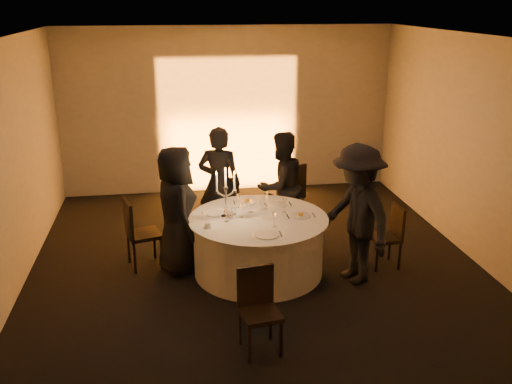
{
  "coord_description": "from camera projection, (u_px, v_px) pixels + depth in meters",
  "views": [
    {
      "loc": [
        -1.09,
        -6.73,
        3.45
      ],
      "look_at": [
        0.0,
        0.2,
        1.05
      ],
      "focal_mm": 40.0,
      "sensor_mm": 36.0,
      "label": 1
    }
  ],
  "objects": [
    {
      "name": "candelabra",
      "position": [
        226.0,
        200.0,
        7.25
      ],
      "size": [
        0.28,
        0.14,
        0.68
      ],
      "color": "silver",
      "rests_on": "banquet_table"
    },
    {
      "name": "plate_back_left",
      "position": [
        246.0,
        201.0,
        7.85
      ],
      "size": [
        0.36,
        0.28,
        0.08
      ],
      "color": "white",
      "rests_on": "banquet_table"
    },
    {
      "name": "coffee_cup",
      "position": [
        208.0,
        225.0,
        6.99
      ],
      "size": [
        0.11,
        0.11,
        0.07
      ],
      "color": "white",
      "rests_on": "banquet_table"
    },
    {
      "name": "wine_glass_b",
      "position": [
        226.0,
        211.0,
        7.14
      ],
      "size": [
        0.07,
        0.07,
        0.19
      ],
      "color": "silver",
      "rests_on": "banquet_table"
    },
    {
      "name": "wine_glass_g",
      "position": [
        251.0,
        202.0,
        7.46
      ],
      "size": [
        0.07,
        0.07,
        0.19
      ],
      "color": "silver",
      "rests_on": "banquet_table"
    },
    {
      "name": "wine_glass_d",
      "position": [
        239.0,
        198.0,
        7.62
      ],
      "size": [
        0.07,
        0.07,
        0.19
      ],
      "color": "silver",
      "rests_on": "banquet_table"
    },
    {
      "name": "banquet_table",
      "position": [
        258.0,
        245.0,
        7.44
      ],
      "size": [
        1.8,
        1.8,
        0.77
      ],
      "color": "black",
      "rests_on": "floor"
    },
    {
      "name": "plate_front",
      "position": [
        267.0,
        235.0,
        6.77
      ],
      "size": [
        0.36,
        0.29,
        0.01
      ],
      "color": "white",
      "rests_on": "banquet_table"
    },
    {
      "name": "chair_right",
      "position": [
        390.0,
        233.0,
        7.6
      ],
      "size": [
        0.39,
        0.39,
        0.85
      ],
      "rotation": [
        0.0,
        0.0,
        -1.53
      ],
      "color": "black",
      "rests_on": "floor"
    },
    {
      "name": "ceiling",
      "position": [
        259.0,
        38.0,
        6.59
      ],
      "size": [
        7.0,
        7.0,
        0.0
      ],
      "primitive_type": "plane",
      "rotation": [
        3.14,
        0.0,
        0.0
      ],
      "color": "silver",
      "rests_on": "wall_back"
    },
    {
      "name": "wine_glass_e",
      "position": [
        266.0,
        196.0,
        7.7
      ],
      "size": [
        0.07,
        0.07,
        0.19
      ],
      "color": "silver",
      "rests_on": "banquet_table"
    },
    {
      "name": "chair_back_right",
      "position": [
        290.0,
        191.0,
        8.95
      ],
      "size": [
        0.58,
        0.58,
        1.01
      ],
      "rotation": [
        0.0,
        0.0,
        -2.73
      ],
      "color": "black",
      "rests_on": "floor"
    },
    {
      "name": "wall_right",
      "position": [
        483.0,
        153.0,
        7.52
      ],
      "size": [
        0.0,
        7.0,
        7.0
      ],
      "primitive_type": "plane",
      "rotation": [
        1.57,
        0.0,
        -1.57
      ],
      "color": "#B0ABA3",
      "rests_on": "floor"
    },
    {
      "name": "guest_right",
      "position": [
        357.0,
        214.0,
        7.07
      ],
      "size": [
        1.0,
        1.31,
        1.79
      ],
      "primitive_type": "imported",
      "rotation": [
        0.0,
        0.0,
        -1.24
      ],
      "color": "black",
      "rests_on": "floor"
    },
    {
      "name": "plate_back_right",
      "position": [
        278.0,
        204.0,
        7.76
      ],
      "size": [
        0.35,
        0.26,
        0.01
      ],
      "color": "white",
      "rests_on": "banquet_table"
    },
    {
      "name": "tumbler_a",
      "position": [
        230.0,
        215.0,
        7.28
      ],
      "size": [
        0.07,
        0.07,
        0.09
      ],
      "primitive_type": "cylinder",
      "color": "silver",
      "rests_on": "banquet_table"
    },
    {
      "name": "wall_left",
      "position": [
        5.0,
        174.0,
        6.64
      ],
      "size": [
        0.0,
        7.0,
        7.0
      ],
      "primitive_type": "plane",
      "rotation": [
        1.57,
        0.0,
        1.57
      ],
      "color": "#B0ABA3",
      "rests_on": "floor"
    },
    {
      "name": "guest_back_left",
      "position": [
        219.0,
        184.0,
        8.33
      ],
      "size": [
        0.73,
        0.59,
        1.72
      ],
      "primitive_type": "imported",
      "rotation": [
        0.0,
        0.0,
        2.82
      ],
      "color": "black",
      "rests_on": "floor"
    },
    {
      "name": "plate_left",
      "position": [
        216.0,
        214.0,
        7.42
      ],
      "size": [
        0.36,
        0.25,
        0.01
      ],
      "color": "white",
      "rests_on": "banquet_table"
    },
    {
      "name": "wine_glass_h",
      "position": [
        266.0,
        199.0,
        7.57
      ],
      "size": [
        0.07,
        0.07,
        0.19
      ],
      "color": "silver",
      "rests_on": "banquet_table"
    },
    {
      "name": "wine_glass_a",
      "position": [
        275.0,
        216.0,
        6.97
      ],
      "size": [
        0.07,
        0.07,
        0.19
      ],
      "color": "silver",
      "rests_on": "banquet_table"
    },
    {
      "name": "floor",
      "position": [
        258.0,
        272.0,
        7.56
      ],
      "size": [
        7.0,
        7.0,
        0.0
      ],
      "primitive_type": "plane",
      "color": "black",
      "rests_on": "ground"
    },
    {
      "name": "wall_back",
      "position": [
        228.0,
        111.0,
        10.35
      ],
      "size": [
        7.0,
        0.0,
        7.0
      ],
      "primitive_type": "plane",
      "rotation": [
        1.57,
        0.0,
        0.0
      ],
      "color": "#B0ABA3",
      "rests_on": "floor"
    },
    {
      "name": "guest_back_right",
      "position": [
        281.0,
        186.0,
        8.37
      ],
      "size": [
        0.98,
        0.9,
        1.64
      ],
      "primitive_type": "imported",
      "rotation": [
        0.0,
        0.0,
        -2.7
      ],
      "color": "black",
      "rests_on": "floor"
    },
    {
      "name": "chair_back_left",
      "position": [
        226.0,
        201.0,
        8.64
      ],
      "size": [
        0.47,
        0.47,
        0.93
      ],
      "rotation": [
        0.0,
        0.0,
        2.96
      ],
      "color": "black",
      "rests_on": "floor"
    },
    {
      "name": "chair_front",
      "position": [
        258.0,
        305.0,
        5.79
      ],
      "size": [
        0.44,
        0.44,
        0.88
      ],
      "rotation": [
        0.0,
        0.0,
        0.15
      ],
      "color": "black",
      "rests_on": "floor"
    },
    {
      "name": "guest_left",
      "position": [
        177.0,
        210.0,
        7.38
      ],
      "size": [
        0.72,
        0.93,
        1.69
      ],
      "primitive_type": "imported",
      "rotation": [
        0.0,
        0.0,
        1.81
      ],
      "color": "black",
      "rests_on": "floor"
    },
    {
      "name": "tumbler_b",
      "position": [
        234.0,
        211.0,
        7.42
      ],
      "size": [
        0.07,
        0.07,
        0.09
      ],
      "primitive_type": "cylinder",
      "color": "silver",
      "rests_on": "banquet_table"
    },
    {
      "name": "wine_glass_c",
      "position": [
        241.0,
        207.0,
        7.28
      ],
      "size": [
        0.07,
        0.07,
        0.19
      ],
      "color": "silver",
      "rests_on": "banquet_table"
    },
    {
      "name": "wall_front",
      "position": [
        342.0,
        305.0,
        3.81
      ],
      "size": [
        7.0,
        0.0,
        7.0
      ],
      "primitive_type": "plane",
      "rotation": [
        -1.57,
        0.0,
        0.0
      ],
      "color": "#B0ABA3",
      "rests_on": "floor"
    },
    {
      "name": "chair_left",
      "position": [
        138.0,
        230.0,
        7.53
      ],
      "size": [
        0.52,
        0.52,
        0.96
      ],
      "rotation": [
        0.0,
        0.0,
        1.85
      ],
      "color": "black",
      "rests_on": "floor"
    },
    {
      "name": "uplighter_fixture",
      "position": [
        231.0,
        191.0,
        10.54
      ],
      "size": [
        0.25,
        0.12,
        0.1
      ],
      "primitive_type": "cube",
      "color": "black",
      "rests_on": "floor"
    },
    {
      "name": "plate_right",
      "position": [
        301.0,
        215.0,
        7.36
      ],
      "size": [
        0.36,
        0.26,
        0.08
      ],
      "color": "white",
      "rests_on": "banquet_table"
    },
    {
      "name": "wine_glass_f",
      "position": [
        285.0,
        203.0,
        7.45
      ],
      "size": [
        0.07,
        0.07,
        0.19
      ],
      "color": "silver",
      "rests_on": "banquet_table"
    }
  ]
}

